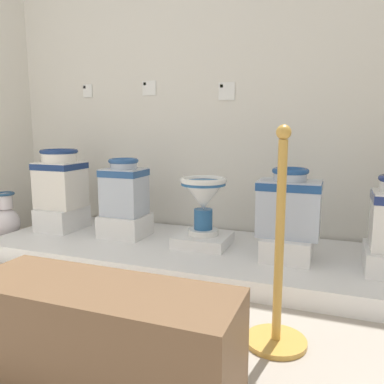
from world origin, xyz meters
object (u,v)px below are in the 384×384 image
(plinth_block_tall_cobalt, at_px, (203,240))
(antique_toilet_tall_cobalt, at_px, (203,196))
(plinth_block_leftmost, at_px, (125,225))
(info_placard_third, at_px, (227,91))
(info_placard_first, at_px, (88,91))
(antique_toilet_central_ornate, at_px, (289,202))
(antique_toilet_leftmost, at_px, (124,186))
(info_placard_second, at_px, (149,88))
(stanchion_post_near_right, at_px, (278,288))
(plinth_block_central_ornate, at_px, (287,247))
(decorative_vase_spare, at_px, (7,220))
(antique_toilet_rightmost, at_px, (60,177))
(museum_bench, at_px, (101,336))
(plinth_block_rightmost, at_px, (63,218))

(plinth_block_tall_cobalt, xyz_separation_m, antique_toilet_tall_cobalt, (0.00, 0.00, 0.33))
(plinth_block_leftmost, distance_m, info_placard_third, 1.35)
(plinth_block_tall_cobalt, height_order, info_placard_first, info_placard_first)
(plinth_block_leftmost, height_order, antique_toilet_central_ornate, antique_toilet_central_ornate)
(antique_toilet_leftmost, distance_m, info_placard_third, 1.12)
(info_placard_second, height_order, stanchion_post_near_right, info_placard_second)
(stanchion_post_near_right, bearing_deg, plinth_block_tall_cobalt, 125.91)
(plinth_block_central_ornate, relative_size, antique_toilet_central_ornate, 0.86)
(plinth_block_central_ornate, relative_size, info_placard_second, 2.99)
(antique_toilet_central_ornate, bearing_deg, decorative_vase_spare, -178.59)
(plinth_block_leftmost, bearing_deg, antique_toilet_rightmost, -179.89)
(antique_toilet_tall_cobalt, height_order, plinth_block_central_ornate, antique_toilet_tall_cobalt)
(plinth_block_central_ornate, bearing_deg, antique_toilet_central_ornate, 180.00)
(plinth_block_tall_cobalt, distance_m, info_placard_first, 1.81)
(antique_toilet_leftmost, bearing_deg, museum_bench, -62.65)
(antique_toilet_central_ornate, xyz_separation_m, info_placard_third, (-0.59, 0.56, 0.77))
(info_placard_third, bearing_deg, plinth_block_tall_cobalt, -92.42)
(info_placard_first, xyz_separation_m, info_placard_third, (1.33, 0.00, -0.05))
(antique_toilet_tall_cobalt, height_order, antique_toilet_central_ornate, antique_toilet_central_ornate)
(plinth_block_leftmost, height_order, decorative_vase_spare, decorative_vase_spare)
(antique_toilet_leftmost, height_order, plinth_block_central_ornate, antique_toilet_leftmost)
(antique_toilet_leftmost, relative_size, info_placard_second, 3.45)
(antique_toilet_tall_cobalt, bearing_deg, decorative_vase_spare, -176.23)
(antique_toilet_tall_cobalt, relative_size, plinth_block_central_ornate, 1.09)
(plinth_block_rightmost, relative_size, plinth_block_central_ornate, 0.99)
(plinth_block_rightmost, distance_m, museum_bench, 2.01)
(plinth_block_rightmost, height_order, plinth_block_central_ornate, plinth_block_rightmost)
(antique_toilet_rightmost, bearing_deg, antique_toilet_leftmost, 0.11)
(antique_toilet_rightmost, xyz_separation_m, plinth_block_leftmost, (0.61, 0.00, -0.36))
(info_placard_third, bearing_deg, antique_toilet_central_ornate, -43.45)
(plinth_block_leftmost, distance_m, stanchion_post_near_right, 1.64)
(plinth_block_central_ornate, distance_m, museum_bench, 1.49)
(info_placard_first, height_order, museum_bench, info_placard_first)
(stanchion_post_near_right, bearing_deg, plinth_block_rightmost, 154.02)
(plinth_block_rightmost, xyz_separation_m, antique_toilet_leftmost, (0.61, 0.00, 0.30))
(antique_toilet_rightmost, bearing_deg, plinth_block_tall_cobalt, -0.85)
(decorative_vase_spare, bearing_deg, museum_bench, -35.75)
(plinth_block_leftmost, height_order, info_placard_second, info_placard_second)
(plinth_block_leftmost, relative_size, info_placard_third, 2.44)
(plinth_block_leftmost, height_order, stanchion_post_near_right, stanchion_post_near_right)
(info_placard_first, height_order, decorative_vase_spare, info_placard_first)
(plinth_block_tall_cobalt, xyz_separation_m, info_placard_third, (0.02, 0.50, 1.10))
(plinth_block_central_ornate, height_order, info_placard_second, info_placard_second)
(antique_toilet_rightmost, distance_m, plinth_block_leftmost, 0.71)
(info_placard_second, xyz_separation_m, stanchion_post_near_right, (1.35, -1.43, -1.05))
(info_placard_third, relative_size, decorative_vase_spare, 0.33)
(plinth_block_central_ornate, xyz_separation_m, info_placard_first, (-1.92, 0.56, 1.12))
(plinth_block_tall_cobalt, xyz_separation_m, museum_bench, (0.10, -1.45, 0.04))
(antique_toilet_leftmost, bearing_deg, info_placard_second, 91.39)
(antique_toilet_leftmost, xyz_separation_m, info_placard_second, (-0.01, 0.48, 0.80))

